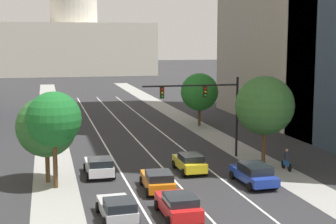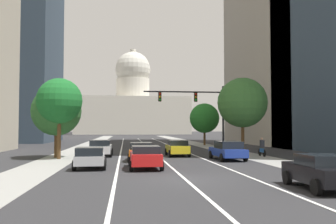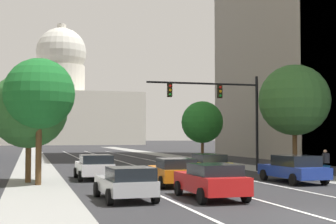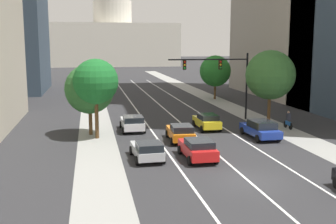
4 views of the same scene
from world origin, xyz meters
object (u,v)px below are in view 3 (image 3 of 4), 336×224
object	(u,v)px
car_silver	(126,183)
car_orange	(173,171)
car_red	(211,180)
street_tree_mid_left	(29,110)
car_blue	(294,168)
car_white	(94,166)
car_yellow	(207,165)
capitol_building	(61,106)
traffic_signal_mast	(224,103)
street_tree_far_right	(202,122)
cyclist	(326,163)
street_tree_near_left	(39,94)
street_tree_near_right	(294,100)

from	to	relation	value
car_silver	car_orange	bearing A→B (deg)	-36.77
car_red	street_tree_mid_left	distance (m)	12.45
car_blue	car_white	world-z (taller)	car_blue
car_orange	car_yellow	size ratio (longest dim) A/B	1.06
car_white	street_tree_mid_left	size ratio (longest dim) A/B	0.68
capitol_building	car_blue	distance (m)	126.08
capitol_building	car_orange	xyz separation A→B (m)	(-1.76, -125.50, -10.70)
car_blue	street_tree_mid_left	distance (m)	15.22
car_red	car_yellow	bearing A→B (deg)	-20.04
street_tree_mid_left	car_white	bearing A→B (deg)	12.68
traffic_signal_mast	car_white	bearing A→B (deg)	-158.56
car_orange	traffic_signal_mast	distance (m)	11.65
car_white	street_tree_far_right	xyz separation A→B (m)	(14.19, 20.54, 3.30)
cyclist	street_tree_mid_left	distance (m)	18.74
capitol_building	street_tree_near_left	world-z (taller)	capitol_building
car_blue	car_yellow	distance (m)	5.63
car_silver	car_red	bearing A→B (deg)	-99.67
car_yellow	street_tree_near_left	size ratio (longest dim) A/B	0.61
capitol_building	car_yellow	distance (m)	121.59
car_silver	street_tree_mid_left	world-z (taller)	street_tree_mid_left
car_silver	street_tree_near_right	distance (m)	17.13
street_tree_near_right	car_blue	bearing A→B (deg)	-120.92
car_yellow	car_red	size ratio (longest dim) A/B	0.95
car_white	car_orange	size ratio (longest dim) A/B	0.97
cyclist	street_tree_near_right	bearing A→B (deg)	37.51
capitol_building	car_silver	xyz separation A→B (m)	(-5.24, -130.57, -10.73)
car_orange	street_tree_near_left	world-z (taller)	street_tree_near_left
car_blue	car_orange	distance (m)	7.01
street_tree_near_left	car_white	bearing A→B (deg)	36.76
capitol_building	car_blue	world-z (taller)	capitol_building
car_blue	street_tree_near_right	size ratio (longest dim) A/B	0.65
traffic_signal_mast	street_tree_mid_left	xyz separation A→B (m)	(-13.71, -4.74, -0.92)
car_yellow	cyclist	bearing A→B (deg)	-99.85
street_tree_near_right	street_tree_far_right	xyz separation A→B (m)	(0.83, 20.64, -0.93)
capitol_building	street_tree_mid_left	world-z (taller)	capitol_building
cyclist	street_tree_near_right	size ratio (longest dim) A/B	0.23
car_red	street_tree_mid_left	world-z (taller)	street_tree_mid_left
capitol_building	car_yellow	world-z (taller)	capitol_building
capitol_building	cyclist	distance (m)	123.17
car_orange	street_tree_mid_left	bearing A→B (deg)	64.01
capitol_building	traffic_signal_mast	bearing A→B (deg)	-87.72
street_tree_near_right	car_silver	bearing A→B (deg)	-143.63
car_white	car_blue	bearing A→B (deg)	-115.05
traffic_signal_mast	car_orange	bearing A→B (deg)	-126.21
car_white	street_tree_mid_left	world-z (taller)	street_tree_mid_left
car_white	traffic_signal_mast	size ratio (longest dim) A/B	0.50
car_white	cyclist	xyz separation A→B (m)	(14.64, -1.72, 0.06)
car_red	street_tree_near_left	distance (m)	11.21
car_orange	cyclist	world-z (taller)	cyclist
capitol_building	car_yellow	bearing A→B (deg)	-89.17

